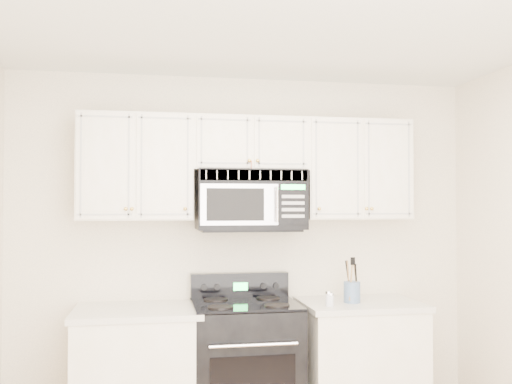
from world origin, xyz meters
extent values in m
cube|color=#F8EBC8|center=(0.00, 1.75, 1.30)|extent=(3.50, 0.01, 2.60)
cube|color=white|center=(-0.80, 1.44, 0.44)|extent=(0.82, 0.63, 0.88)
cube|color=beige|center=(-0.80, 1.44, 0.90)|extent=(0.86, 0.65, 0.04)
cube|color=white|center=(0.80, 1.44, 0.44)|extent=(0.82, 0.63, 0.88)
cube|color=beige|center=(0.80, 1.44, 0.90)|extent=(0.86, 0.65, 0.04)
cube|color=black|center=(-0.05, 1.43, 0.46)|extent=(0.74, 0.63, 0.92)
cylinder|color=silver|center=(-0.05, 1.09, 0.72)|extent=(0.58, 0.02, 0.02)
cube|color=black|center=(-0.05, 1.43, 0.93)|extent=(0.74, 0.63, 0.02)
cube|color=black|center=(-0.05, 1.71, 1.02)|extent=(0.74, 0.08, 0.19)
cube|color=#2DFF5F|center=(-0.05, 1.67, 1.02)|extent=(0.11, 0.00, 0.06)
cube|color=white|center=(-0.82, 1.58, 1.90)|extent=(0.80, 0.33, 0.75)
cube|color=white|center=(0.82, 1.58, 1.90)|extent=(0.80, 0.33, 0.75)
cube|color=white|center=(0.00, 1.58, 2.08)|extent=(0.84, 0.33, 0.39)
sphere|color=gold|center=(-0.84, 1.40, 1.60)|extent=(0.03, 0.03, 0.03)
sphere|color=gold|center=(-0.48, 1.40, 1.60)|extent=(0.03, 0.03, 0.03)
sphere|color=gold|center=(0.48, 1.40, 1.60)|extent=(0.03, 0.03, 0.03)
sphere|color=gold|center=(0.84, 1.40, 1.60)|extent=(0.03, 0.03, 0.03)
sphere|color=gold|center=(-0.03, 1.40, 1.94)|extent=(0.03, 0.03, 0.03)
sphere|color=gold|center=(0.03, 1.40, 1.94)|extent=(0.03, 0.03, 0.03)
cylinder|color=#AA3216|center=(-0.02, 1.40, 1.89)|extent=(0.00, 0.00, 0.11)
sphere|color=gold|center=(-0.02, 1.40, 1.83)|extent=(0.03, 0.03, 0.03)
cube|color=black|center=(0.00, 1.55, 1.67)|extent=(0.78, 0.39, 0.43)
cube|color=#A7A6A4|center=(0.00, 1.37, 1.84)|extent=(0.76, 0.01, 0.08)
cube|color=#B7B7BD|center=(-0.11, 1.36, 1.63)|extent=(0.55, 0.01, 0.29)
cube|color=black|center=(-0.14, 1.35, 1.63)|extent=(0.40, 0.01, 0.23)
cube|color=black|center=(0.28, 1.36, 1.63)|extent=(0.21, 0.01, 0.29)
cube|color=#2DFF5F|center=(0.28, 1.35, 1.75)|extent=(0.17, 0.00, 0.04)
cylinder|color=silver|center=(0.15, 1.32, 1.63)|extent=(0.02, 0.02, 0.25)
cylinder|color=slate|center=(0.72, 1.40, 1.00)|extent=(0.12, 0.12, 0.15)
cylinder|color=olive|center=(0.76, 1.40, 1.07)|extent=(0.01, 0.01, 0.26)
cylinder|color=black|center=(0.71, 1.43, 1.08)|extent=(0.01, 0.01, 0.28)
cylinder|color=olive|center=(0.71, 1.37, 1.09)|extent=(0.01, 0.01, 0.30)
cylinder|color=black|center=(0.76, 1.40, 1.07)|extent=(0.01, 0.01, 0.26)
cylinder|color=olive|center=(0.71, 1.43, 1.08)|extent=(0.01, 0.01, 0.28)
cylinder|color=silver|center=(0.51, 1.28, 0.96)|extent=(0.04, 0.04, 0.09)
cylinder|color=silver|center=(0.51, 1.28, 1.02)|extent=(0.04, 0.04, 0.02)
cylinder|color=silver|center=(0.53, 1.27, 0.96)|extent=(0.04, 0.04, 0.08)
cylinder|color=silver|center=(0.53, 1.27, 1.01)|extent=(0.04, 0.04, 0.01)
camera|label=1|loc=(-0.69, -2.56, 1.62)|focal=40.00mm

